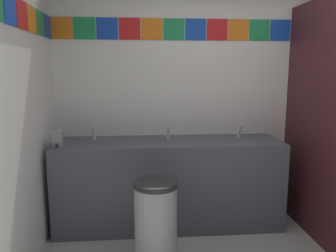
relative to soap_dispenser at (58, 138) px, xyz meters
name	(u,v)px	position (x,y,z in m)	size (l,w,h in m)	color
wall_back	(235,84)	(1.77, 0.51, 0.46)	(3.80, 0.09, 2.80)	white
vanity_counter	(169,182)	(1.02, 0.18, -0.50)	(2.21, 0.59, 0.87)	#4C515B
faucet_left	(94,135)	(0.29, 0.27, -0.03)	(0.04, 0.10, 0.14)	silver
faucet_center	(168,134)	(1.02, 0.27, -0.03)	(0.04, 0.10, 0.14)	silver
faucet_right	(239,133)	(1.76, 0.27, -0.03)	(0.04, 0.10, 0.14)	silver
soap_dispenser	(58,138)	(0.00, 0.00, 0.00)	(0.09, 0.09, 0.16)	gray
trash_bin	(156,225)	(0.86, -0.56, -0.59)	(0.34, 0.34, 0.71)	#999EA3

